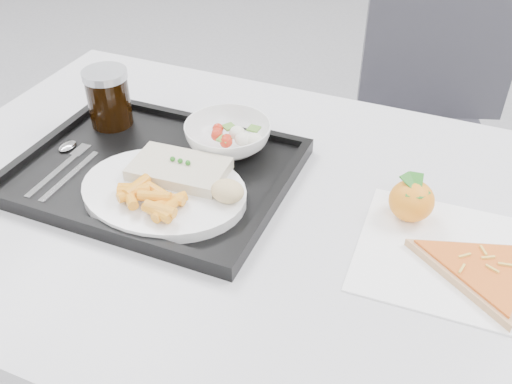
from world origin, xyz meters
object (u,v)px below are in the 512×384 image
at_px(tray, 155,172).
at_px(dinner_plate, 164,192).
at_px(table, 254,235).
at_px(cola_glass, 108,97).
at_px(chair, 425,112).
at_px(tangerine, 412,200).
at_px(pizza_slice, 483,270).
at_px(salad_bowl, 228,136).

height_order(tray, dinner_plate, dinner_plate).
height_order(table, cola_glass, cola_glass).
height_order(chair, tangerine, chair).
distance_m(chair, pizza_slice, 0.87).
bearing_deg(pizza_slice, table, 176.29).
bearing_deg(cola_glass, dinner_plate, -37.90).
bearing_deg(chair, tray, -114.36).
relative_size(chair, salad_bowl, 6.11).
relative_size(table, tray, 2.67).
height_order(table, tray, tray).
relative_size(chair, cola_glass, 8.61).
distance_m(chair, cola_glass, 0.91).
bearing_deg(pizza_slice, tray, 176.97).
xyz_separation_m(cola_glass, tangerine, (0.57, -0.04, -0.04)).
xyz_separation_m(tray, dinner_plate, (0.05, -0.06, 0.02)).
distance_m(table, salad_bowl, 0.18).
bearing_deg(chair, cola_glass, -126.36).
xyz_separation_m(table, tangerine, (0.23, 0.06, 0.10)).
height_order(chair, pizza_slice, chair).
xyz_separation_m(table, salad_bowl, (-0.10, 0.11, 0.11)).
bearing_deg(tray, dinner_plate, -47.96).
height_order(salad_bowl, tangerine, tangerine).
distance_m(table, dinner_plate, 0.17).
bearing_deg(tray, chair, 65.64).
bearing_deg(dinner_plate, tangerine, 17.37).
bearing_deg(salad_bowl, tray, -129.05).
height_order(chair, cola_glass, chair).
xyz_separation_m(chair, tangerine, (0.06, -0.74, 0.25)).
bearing_deg(chair, salad_bowl, -111.62).
xyz_separation_m(salad_bowl, pizza_slice, (0.45, -0.14, -0.03)).
relative_size(salad_bowl, cola_glass, 1.41).
relative_size(dinner_plate, salad_bowl, 1.78).
xyz_separation_m(tray, pizza_slice, (0.54, -0.03, 0.00)).
relative_size(tray, dinner_plate, 1.67).
bearing_deg(chair, tangerine, -85.26).
relative_size(table, pizza_slice, 4.68).
height_order(cola_glass, pizza_slice, cola_glass).
bearing_deg(tray, table, -1.75).
xyz_separation_m(dinner_plate, cola_glass, (-0.20, 0.16, 0.05)).
height_order(salad_bowl, pizza_slice, salad_bowl).
bearing_deg(pizza_slice, tangerine, 144.68).
height_order(table, tangerine, tangerine).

